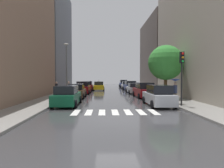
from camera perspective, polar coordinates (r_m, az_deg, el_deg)
ground_plane at (r=35.30m, az=-1.01°, el=-1.98°), size 28.00×72.00×0.04m
sidewalk_left at (r=35.76m, az=-11.48°, el=-1.82°), size 3.00×72.00×0.15m
sidewalk_right at (r=36.02m, az=9.39°, el=-1.78°), size 3.00×72.00×0.15m
crosswalk_stripes at (r=13.67m, az=0.89°, el=-8.22°), size 5.85×2.20×0.01m
building_left_mid at (r=38.85m, az=-17.90°, el=12.16°), size 6.00×14.31×18.70m
building_right_near at (r=26.37m, az=25.69°, el=18.22°), size 6.00×18.80×19.77m
building_right_mid at (r=42.12m, az=14.14°, el=8.30°), size 6.00×15.60×14.20m
parked_car_left_nearest at (r=17.31m, az=-12.94°, el=-3.46°), size 2.06×4.70×1.71m
parked_car_left_second at (r=23.40m, az=-10.21°, el=-2.10°), size 1.99×4.33×1.65m
parked_car_left_third at (r=29.27m, az=-8.30°, el=-1.13°), size 2.17×4.52×1.82m
parked_car_left_fourth at (r=35.91m, az=-7.11°, el=-0.61°), size 2.11×4.31×1.74m
parked_car_right_nearest at (r=17.14m, az=13.39°, el=-3.44°), size 2.06×4.58×1.77m
parked_car_right_second at (r=23.68m, az=9.33°, el=-1.89°), size 2.25×4.80×1.80m
parked_car_right_third at (r=29.90m, az=6.46°, el=-1.27°), size 2.18×4.66×1.55m
parked_car_right_fourth at (r=35.69m, az=5.28°, el=-0.60°), size 2.28×4.47×1.77m
parked_car_right_fifth at (r=40.92m, az=4.13°, el=-0.39°), size 1.99×4.66×1.55m
parked_car_right_sixth at (r=47.36m, az=3.36°, el=0.05°), size 2.03×4.07×1.78m
taxi_midroad at (r=36.97m, az=-3.86°, el=-0.59°), size 2.14×4.46×1.81m
pedestrian_foreground at (r=17.87m, az=17.94°, el=-0.67°), size 0.91×0.91×2.12m
pedestrian_near_tree at (r=29.07m, az=-12.49°, el=-0.83°), size 0.36×0.36×1.67m
pedestrian_by_kerb at (r=25.36m, az=-15.89°, el=-1.19°), size 0.36×0.36×1.73m
street_tree_right at (r=22.54m, az=15.37°, el=5.98°), size 3.86×3.86×5.82m
traffic_light_right_corner at (r=16.61m, az=19.70°, el=4.83°), size 0.30×0.42×4.30m
lamp_post_left at (r=25.55m, az=-13.13°, el=5.38°), size 0.60×0.28×6.58m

